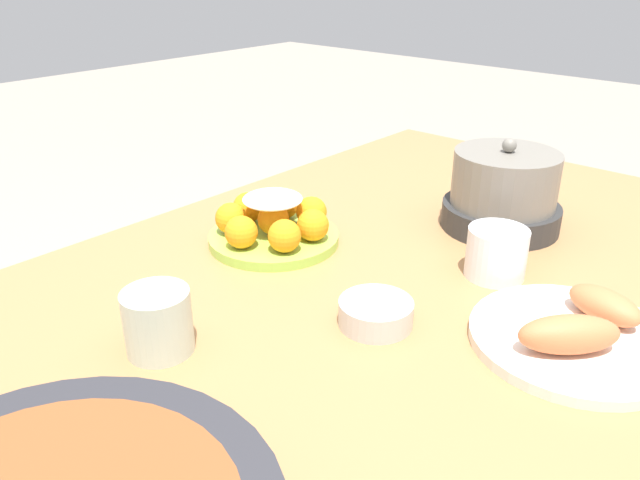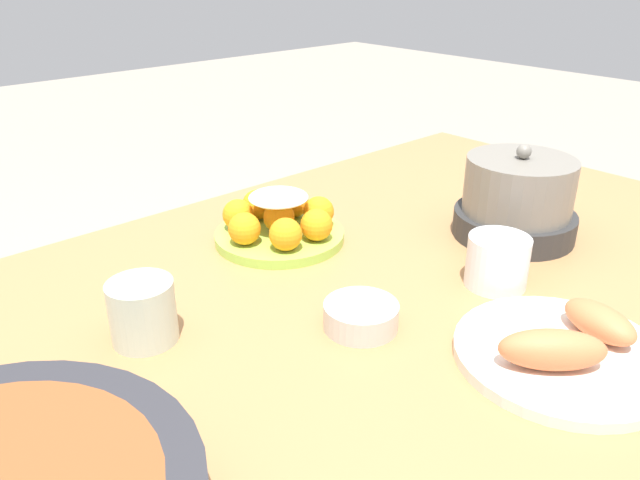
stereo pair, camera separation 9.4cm
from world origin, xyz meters
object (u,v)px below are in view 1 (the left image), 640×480
object	(u,v)px
seafood_platter	(577,333)
warming_pot	(503,193)
cup_near	(158,322)
cup_far	(496,253)
cake_plate	(273,224)
sauce_bowl	(376,312)
dining_table	(371,340)

from	to	relation	value
seafood_platter	warming_pot	size ratio (longest dim) A/B	1.25
cup_near	cup_far	world-z (taller)	cup_near
cake_plate	cup_near	world-z (taller)	cake_plate
cup_near	cup_far	size ratio (longest dim) A/B	0.92
seafood_platter	warming_pot	xyz separation A→B (m)	(-0.27, -0.24, 0.05)
cup_near	sauce_bowl	bearing A→B (deg)	143.68
cake_plate	cup_far	bearing A→B (deg)	112.46
dining_table	sauce_bowl	bearing A→B (deg)	38.81
dining_table	sauce_bowl	world-z (taller)	sauce_bowl
warming_pot	dining_table	bearing A→B (deg)	-5.93
dining_table	cake_plate	world-z (taller)	cake_plate
cup_near	cake_plate	bearing A→B (deg)	-159.20
cup_far	sauce_bowl	bearing A→B (deg)	-12.90
warming_pot	cake_plate	bearing A→B (deg)	-39.33
dining_table	cup_near	xyz separation A→B (m)	(0.29, -0.10, 0.13)
warming_pot	sauce_bowl	bearing A→B (deg)	3.88
cup_far	dining_table	bearing A→B (deg)	-36.58
cup_far	seafood_platter	bearing A→B (deg)	58.46
cup_near	warming_pot	distance (m)	0.62
cake_plate	sauce_bowl	bearing A→B (deg)	72.24
cake_plate	warming_pot	distance (m)	0.39
cup_near	seafood_platter	bearing A→B (deg)	132.70
dining_table	sauce_bowl	distance (m)	0.14
cup_far	warming_pot	size ratio (longest dim) A/B	0.44
sauce_bowl	seafood_platter	size ratio (longest dim) A/B	0.38
cake_plate	seafood_platter	size ratio (longest dim) A/B	0.85
seafood_platter	warming_pot	world-z (taller)	warming_pot
sauce_bowl	warming_pot	size ratio (longest dim) A/B	0.48
seafood_platter	cup_near	world-z (taller)	cup_near
cup_near	warming_pot	world-z (taller)	warming_pot
sauce_bowl	seafood_platter	bearing A→B (deg)	120.64
cake_plate	sauce_bowl	world-z (taller)	cake_plate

